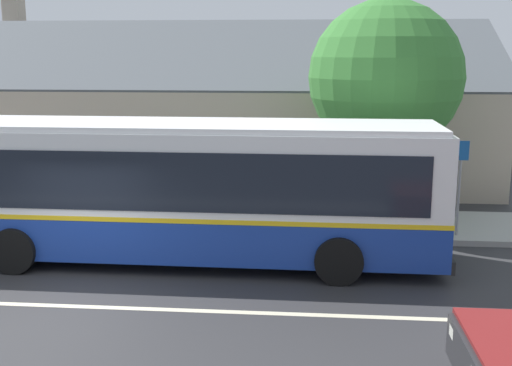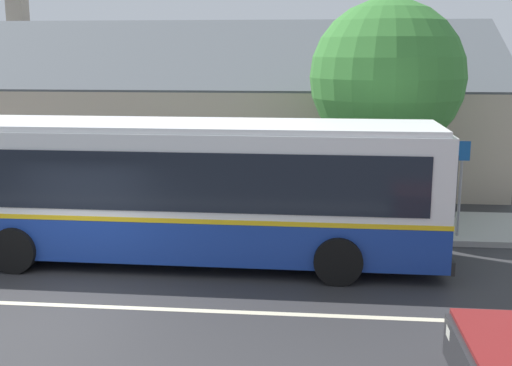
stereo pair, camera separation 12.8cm
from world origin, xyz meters
name	(u,v)px [view 1 (the left image)]	position (x,y,z in m)	size (l,w,h in m)	color
ground_plane	(60,306)	(0.00, 0.00, 0.00)	(300.00, 300.00, 0.00)	#2D2D30
sidewalk_far	(143,220)	(0.00, 6.00, 0.07)	(60.00, 3.00, 0.15)	#9E9E99
lane_divider_stripe	(60,306)	(0.00, 0.00, 0.00)	(60.00, 0.16, 0.01)	beige
community_building	(168,123)	(-1.13, 14.25, 1.85)	(24.43, 10.37, 6.89)	tan
transit_bus	(175,187)	(1.61, 2.90, 1.70)	(11.93, 2.85, 3.15)	navy
bench_down_street	(87,201)	(-1.59, 5.99, 0.57)	(1.73, 0.51, 0.94)	brown
street_tree_primary	(383,84)	(6.54, 6.92, 3.80)	(4.20, 4.20, 6.09)	#4C3828
bus_stop_sign	(460,177)	(8.31, 4.99, 1.64)	(0.36, 0.07, 2.40)	gray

